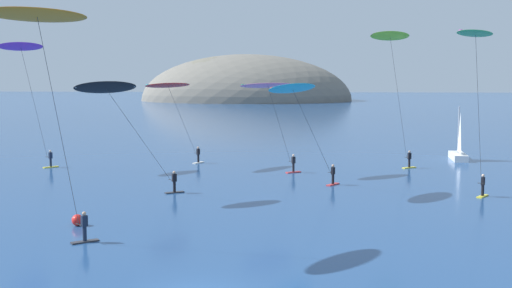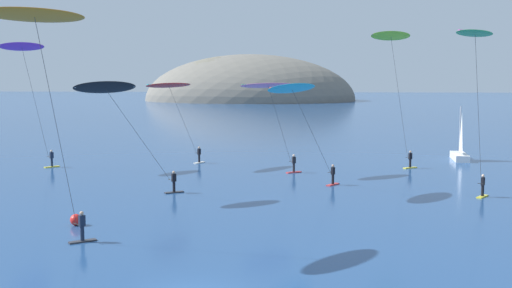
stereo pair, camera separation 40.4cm
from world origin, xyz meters
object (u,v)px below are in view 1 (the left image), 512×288
object	(u,v)px
kitesurfer_pink	(270,91)
kitesurfer_purple	(24,58)
sailboat_near	(458,153)
kitesurfer_red	(171,91)
kitesurfer_black	(113,97)
marker_buoy	(77,220)
kitesurfer_green	(476,46)
kitesurfer_orange	(41,32)
kitesurfer_cyan	(296,95)
kitesurfer_lime	(392,49)

from	to	relation	value
kitesurfer_pink	kitesurfer_purple	bearing A→B (deg)	177.10
sailboat_near	kitesurfer_red	world-z (taller)	kitesurfer_red
kitesurfer_pink	kitesurfer_black	bearing A→B (deg)	-130.41
kitesurfer_purple	marker_buoy	distance (m)	27.01
kitesurfer_green	kitesurfer_orange	size ratio (longest dim) A/B	0.98
sailboat_near	kitesurfer_pink	xyz separation A→B (m)	(-19.61, -12.13, 6.95)
kitesurfer_purple	kitesurfer_cyan	bearing A→B (deg)	-21.90
kitesurfer_green	kitesurfer_lime	distance (m)	15.78
sailboat_near	marker_buoy	bearing A→B (deg)	-132.86
kitesurfer_red	kitesurfer_purple	world-z (taller)	kitesurfer_purple
kitesurfer_green	marker_buoy	world-z (taller)	kitesurfer_green
sailboat_near	marker_buoy	distance (m)	44.42
kitesurfer_green	kitesurfer_purple	xyz separation A→B (m)	(-38.15, 12.43, -0.45)
kitesurfer_cyan	sailboat_near	bearing A→B (deg)	50.98
kitesurfer_green	sailboat_near	bearing A→B (deg)	78.87
sailboat_near	kitesurfer_pink	bearing A→B (deg)	-148.26
kitesurfer_pink	kitesurfer_red	bearing A→B (deg)	156.94
kitesurfer_cyan	kitesurfer_purple	size ratio (longest dim) A/B	0.70
kitesurfer_pink	kitesurfer_purple	world-z (taller)	kitesurfer_purple
kitesurfer_purple	marker_buoy	bearing A→B (deg)	-59.86
sailboat_near	kitesurfer_cyan	distance (m)	28.19
sailboat_near	kitesurfer_red	size ratio (longest dim) A/B	0.71
kitesurfer_orange	marker_buoy	size ratio (longest dim) A/B	17.78
kitesurfer_black	marker_buoy	bearing A→B (deg)	-89.70
sailboat_near	kitesurfer_orange	xyz separation A→B (m)	(-29.81, -38.01, 10.58)
kitesurfer_purple	marker_buoy	world-z (taller)	kitesurfer_purple
kitesurfer_red	kitesurfer_pink	size ratio (longest dim) A/B	0.99
kitesurfer_cyan	marker_buoy	xyz separation A→B (m)	(-13.01, -11.32, -7.21)
kitesurfer_green	marker_buoy	size ratio (longest dim) A/B	17.43
sailboat_near	kitesurfer_purple	distance (m)	45.26
kitesurfer_black	kitesurfer_lime	distance (m)	27.77
sailboat_near	kitesurfer_green	world-z (taller)	kitesurfer_green
kitesurfer_green	kitesurfer_pink	bearing A→B (deg)	143.13
kitesurfer_cyan	kitesurfer_purple	world-z (taller)	kitesurfer_purple
kitesurfer_pink	kitesurfer_orange	world-z (taller)	kitesurfer_orange
kitesurfer_black	kitesurfer_lime	size ratio (longest dim) A/B	0.66
sailboat_near	kitesurfer_purple	size ratio (longest dim) A/B	0.49
kitesurfer_cyan	kitesurfer_lime	bearing A→B (deg)	56.00
marker_buoy	kitesurfer_red	bearing A→B (deg)	88.35
kitesurfer_lime	kitesurfer_cyan	bearing A→B (deg)	-124.00
kitesurfer_red	kitesurfer_orange	xyz separation A→B (m)	(-0.31, -30.08, 3.77)
kitesurfer_black	kitesurfer_purple	world-z (taller)	kitesurfer_purple
kitesurfer_pink	kitesurfer_purple	xyz separation A→B (m)	(-23.14, 1.17, 3.05)
sailboat_near	kitesurfer_pink	world-z (taller)	kitesurfer_pink
kitesurfer_black	marker_buoy	size ratio (longest dim) A/B	12.43
kitesurfer_red	kitesurfer_lime	bearing A→B (deg)	-0.39
marker_buoy	kitesurfer_lime	bearing A→B (deg)	48.21
kitesurfer_purple	kitesurfer_lime	world-z (taller)	kitesurfer_lime
kitesurfer_purple	kitesurfer_red	bearing A→B (deg)	12.91
kitesurfer_purple	kitesurfer_orange	bearing A→B (deg)	-64.43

